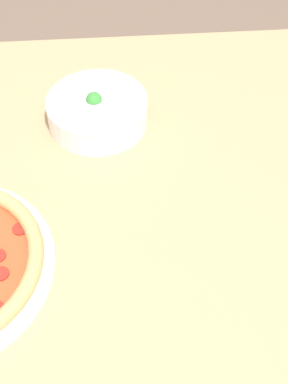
# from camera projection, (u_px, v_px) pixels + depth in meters

# --- Properties ---
(ground_plane) EXTENTS (8.00, 8.00, 0.00)m
(ground_plane) POSITION_uv_depth(u_px,v_px,m) (105.00, 379.00, 1.53)
(ground_plane) COLOR brown
(dining_table) EXTENTS (1.33, 1.07, 0.77)m
(dining_table) POSITION_uv_depth(u_px,v_px,m) (85.00, 241.00, 1.01)
(dining_table) COLOR tan
(dining_table) RESTS_ON ground_plane
(bowl) EXTENTS (0.20, 0.20, 0.08)m
(bowl) POSITION_uv_depth(u_px,v_px,m) (97.00, 110.00, 1.07)
(bowl) COLOR white
(bowl) RESTS_ON dining_table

